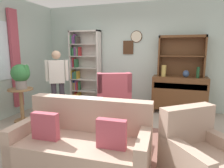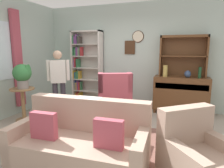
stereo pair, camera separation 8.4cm
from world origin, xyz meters
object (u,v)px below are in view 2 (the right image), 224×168
armchair_floral (198,160)px  person_reading (59,79)px  potted_plant_large (23,74)px  wingback_chair (114,99)px  coffee_table (108,122)px  potted_plant_small (41,110)px  sideboard (181,93)px  vase_round (188,74)px  plant_stand (23,101)px  bookshelf (85,68)px  couch_floral (81,144)px  vase_tall (165,71)px  sideboard_hutch (183,50)px  book_stack (114,115)px  bottle_wine (200,73)px

armchair_floral → person_reading: (-2.95, 1.48, 0.62)m
armchair_floral → potted_plant_large: potted_plant_large is taller
wingback_chair → potted_plant_large: bearing=-148.2°
coffee_table → potted_plant_small: bearing=162.0°
sideboard → wingback_chair: bearing=-156.3°
vase_round → plant_stand: bearing=-154.0°
bookshelf → couch_floral: (1.46, -2.94, -0.73)m
wingback_chair → person_reading: person_reading is taller
bookshelf → vase_round: size_ratio=12.35×
vase_tall → armchair_floral: size_ratio=0.26×
couch_floral → wingback_chair: bearing=97.4°
bookshelf → potted_plant_small: 1.78m
vase_round → armchair_floral: size_ratio=0.16×
sideboard → armchair_floral: bearing=-84.6°
sideboard_hutch → plant_stand: size_ratio=1.49×
vase_tall → coffee_table: vase_tall is taller
vase_round → couch_floral: 3.18m
potted_plant_small → book_stack: (2.04, -0.56, 0.30)m
plant_stand → sideboard: bearing=27.8°
sideboard_hutch → person_reading: sideboard_hutch is taller
vase_tall → person_reading: size_ratio=0.18×
potted_plant_large → book_stack: 2.27m
bookshelf → coffee_table: bearing=-54.2°
sideboard → couch_floral: sideboard is taller
potted_plant_small → coffee_table: 2.05m
armchair_floral → couch_floral: bearing=-173.7°
bookshelf → potted_plant_small: size_ratio=7.52×
sideboard → sideboard_hutch: sideboard_hutch is taller
vase_tall → person_reading: 2.58m
wingback_chair → potted_plant_large: 2.14m
plant_stand → potted_plant_large: potted_plant_large is taller
sideboard → sideboard_hutch: (0.00, 0.11, 1.05)m
vase_tall → person_reading: (-2.31, -1.13, -0.15)m
bookshelf → person_reading: size_ratio=1.35×
vase_tall → book_stack: size_ratio=1.34×
wingback_chair → coffee_table: size_ratio=1.31×
potted_plant_large → sideboard_hutch: bearing=29.7°
sideboard_hutch → wingback_chair: 2.06m
vase_tall → book_stack: 2.09m
sideboard_hutch → bookshelf: bearing=-179.5°
sideboard → potted_plant_small: size_ratio=4.66×
potted_plant_large → bottle_wine: bearing=24.4°
vase_tall → person_reading: bearing=-153.8°
armchair_floral → potted_plant_large: (-3.50, 0.95, 0.77)m
vase_round → armchair_floral: 2.72m
vase_round → person_reading: 3.05m
person_reading → coffee_table: (1.54, -0.82, -0.55)m
coffee_table → book_stack: bearing=36.2°
vase_round → wingback_chair: size_ratio=0.16×
bottle_wine → couch_floral: (-1.62, -2.76, -0.74)m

